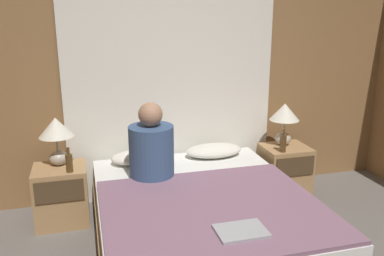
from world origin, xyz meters
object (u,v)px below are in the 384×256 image
(pillow_right, at_px, (214,150))
(beer_bottle_on_left_stand, at_px, (69,162))
(lamp_right, at_px, (284,117))
(nightstand_right, at_px, (284,171))
(bed, at_px, (202,220))
(nightstand_left, at_px, (62,195))
(lamp_left, at_px, (56,133))
(pillow_left, at_px, (141,157))
(person_left_in_bed, at_px, (151,148))
(laptop_on_bed, at_px, (241,231))
(beer_bottle_on_right_stand, at_px, (283,143))

(pillow_right, bearing_deg, beer_bottle_on_left_stand, -170.66)
(lamp_right, relative_size, beer_bottle_on_left_stand, 1.99)
(pillow_right, bearing_deg, nightstand_right, -7.58)
(bed, height_order, nightstand_left, nightstand_left)
(lamp_left, relative_size, lamp_right, 1.00)
(pillow_left, xyz_separation_m, person_left_in_bed, (0.04, -0.37, 0.20))
(nightstand_left, height_order, nightstand_right, same)
(bed, xyz_separation_m, pillow_left, (-0.36, 0.80, 0.29))
(nightstand_left, relative_size, beer_bottle_on_left_stand, 2.41)
(lamp_right, relative_size, pillow_left, 0.77)
(lamp_right, xyz_separation_m, person_left_in_bed, (-1.40, -0.35, -0.09))
(nightstand_right, relative_size, pillow_left, 0.93)
(bed, height_order, nightstand_right, nightstand_right)
(nightstand_left, relative_size, lamp_right, 1.21)
(pillow_left, relative_size, beer_bottle_on_left_stand, 2.58)
(lamp_left, distance_m, beer_bottle_on_left_stand, 0.30)
(pillow_left, bearing_deg, beer_bottle_on_left_stand, -160.71)
(bed, relative_size, lamp_left, 4.64)
(nightstand_right, distance_m, lamp_left, 2.23)
(bed, relative_size, nightstand_right, 3.84)
(bed, xyz_separation_m, lamp_left, (-1.08, 0.77, 0.58))
(person_left_in_bed, height_order, beer_bottle_on_left_stand, person_left_in_bed)
(nightstand_right, bearing_deg, lamp_right, 90.00)
(person_left_in_bed, relative_size, laptop_on_bed, 2.07)
(beer_bottle_on_right_stand, bearing_deg, lamp_right, 62.41)
(nightstand_left, distance_m, person_left_in_bed, 0.93)
(bed, xyz_separation_m, laptop_on_bed, (0.06, -0.66, 0.27))
(bed, bearing_deg, beer_bottle_on_left_stand, 149.82)
(nightstand_right, relative_size, beer_bottle_on_right_stand, 2.26)
(pillow_left, height_order, beer_bottle_on_left_stand, beer_bottle_on_left_stand)
(bed, bearing_deg, laptop_on_bed, -85.06)
(pillow_left, relative_size, person_left_in_bed, 0.85)
(nightstand_left, height_order, lamp_right, lamp_right)
(pillow_right, xyz_separation_m, beer_bottle_on_left_stand, (-1.34, -0.22, 0.09))
(nightstand_left, distance_m, beer_bottle_on_right_stand, 2.09)
(person_left_in_bed, relative_size, beer_bottle_on_right_stand, 2.87)
(beer_bottle_on_left_stand, bearing_deg, pillow_right, 9.34)
(nightstand_left, relative_size, nightstand_right, 1.00)
(nightstand_right, bearing_deg, pillow_right, 172.42)
(nightstand_left, bearing_deg, lamp_left, 90.00)
(lamp_left, relative_size, pillow_right, 0.77)
(bed, xyz_separation_m, person_left_in_bed, (-0.32, 0.42, 0.49))
(bed, xyz_separation_m, lamp_right, (1.08, 0.77, 0.58))
(beer_bottle_on_right_stand, distance_m, laptop_on_bed, 1.55)
(pillow_right, bearing_deg, lamp_left, -179.09)
(nightstand_right, xyz_separation_m, lamp_right, (0.00, 0.07, 0.55))
(pillow_left, bearing_deg, laptop_on_bed, -74.16)
(nightstand_right, height_order, person_left_in_bed, person_left_in_bed)
(bed, distance_m, nightstand_left, 1.29)
(pillow_left, bearing_deg, beer_bottle_on_right_stand, -9.41)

